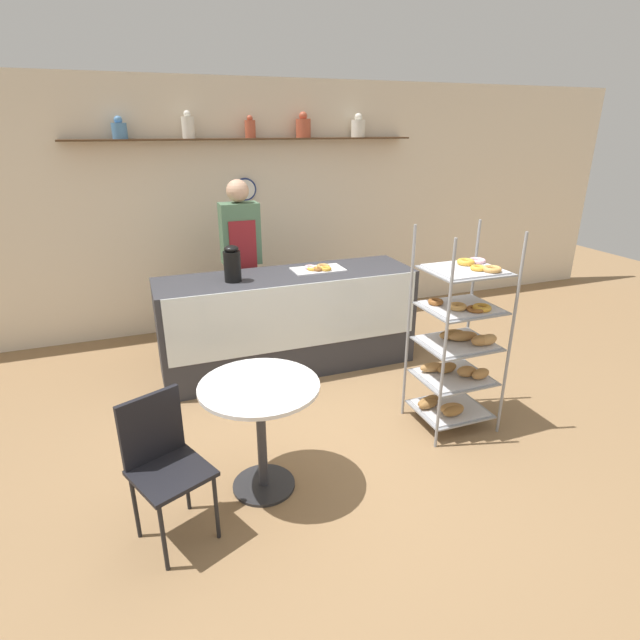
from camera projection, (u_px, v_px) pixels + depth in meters
name	position (u px, v px, depth m)	size (l,w,h in m)	color
ground_plane	(341.00, 438.00, 3.79)	(14.00, 14.00, 0.00)	olive
back_wall	(251.00, 206.00, 5.65)	(10.00, 0.30, 2.70)	beige
display_counter	(289.00, 321.00, 4.77)	(2.40, 0.69, 0.94)	#333338
pastry_rack	(457.00, 346.00, 3.75)	(0.58, 0.51, 1.56)	gray
person_worker	(242.00, 259.00, 4.99)	(0.37, 0.23, 1.75)	#282833
cafe_table	(260.00, 411.00, 3.08)	(0.74, 0.74, 0.76)	#262628
cafe_chair	(162.00, 455.00, 2.75)	(0.50, 0.50, 0.86)	black
coffee_carafe	(232.00, 264.00, 4.34)	(0.15, 0.15, 0.32)	black
donut_tray_counter	(318.00, 269.00, 4.72)	(0.49, 0.28, 0.04)	silver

